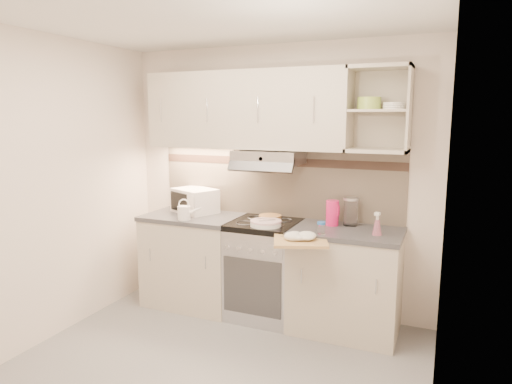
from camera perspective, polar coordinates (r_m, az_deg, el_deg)
ground at (r=3.56m, az=-6.11°, el=-21.85°), size 3.00×3.00×0.00m
room_shell at (r=3.37m, az=-3.52°, el=5.72°), size 3.04×2.84×2.52m
base_cabinet_left at (r=4.59m, az=-7.74°, el=-8.58°), size 0.90×0.60×0.86m
worktop_left at (r=4.47m, az=-7.87°, el=-3.09°), size 0.92×0.62×0.04m
base_cabinet_right at (r=4.07m, az=11.10°, el=-11.07°), size 0.90×0.60×0.86m
worktop_right at (r=3.94m, az=11.31°, el=-4.92°), size 0.92×0.62×0.04m
electric_range at (r=4.27m, az=1.07°, el=-9.62°), size 0.60×0.60×0.90m
microwave at (r=4.56m, az=-7.68°, el=-1.07°), size 0.51×0.45×0.24m
watering_can at (r=4.26m, az=-8.89°, el=-2.52°), size 0.23×0.12×0.20m
plate_stack at (r=3.98m, az=1.24°, el=-3.91°), size 0.27×0.27×0.06m
bread_loaf at (r=4.18m, az=1.78°, el=-3.25°), size 0.21×0.21×0.05m
pink_pitcher at (r=4.04m, az=9.53°, el=-2.59°), size 0.12×0.11×0.22m
glass_jar at (r=4.06m, az=11.75°, el=-2.39°), size 0.13×0.13×0.25m
spice_jar at (r=3.75m, az=8.15°, el=-4.43°), size 0.07×0.07×0.10m
spray_bottle at (r=3.80m, az=14.91°, el=-4.06°), size 0.08×0.08×0.20m
cutting_board at (r=3.64m, az=5.57°, el=-6.09°), size 0.52×0.49×0.02m
dish_towel at (r=3.58m, az=5.72°, el=-5.58°), size 0.27×0.23×0.07m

